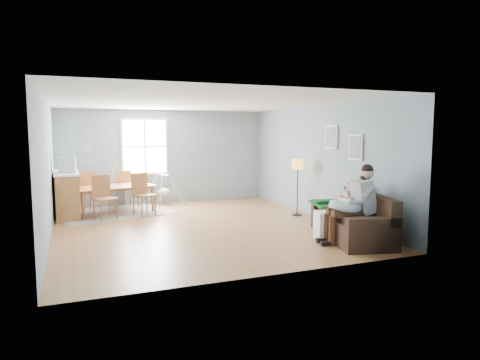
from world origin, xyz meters
name	(u,v)px	position (x,y,z in m)	size (l,w,h in m)	color
room	(198,115)	(0.00, 0.00, 2.42)	(8.40, 9.40, 3.90)	#A7773B
window	(145,147)	(-0.60, 3.46, 1.65)	(1.32, 0.08, 1.62)	white
pictures	(343,142)	(2.97, -1.05, 1.85)	(0.05, 1.34, 0.74)	white
wall_plates	(93,141)	(-2.00, 3.47, 1.83)	(0.67, 0.02, 0.66)	#8DA1AA
sofa	(354,222)	(2.51, -2.13, 0.32)	(1.47, 2.37, 0.89)	black
green_throw	(337,204)	(2.61, -1.40, 0.57)	(1.01, 0.87, 0.04)	#155C18
beige_pillow	(355,193)	(2.88, -1.63, 0.80)	(0.14, 0.50, 0.50)	tan
father	(354,201)	(2.30, -2.40, 0.78)	(1.11, 0.61, 1.48)	gray
nursing_pillow	(345,206)	(2.14, -2.36, 0.70)	(0.61, 0.61, 0.17)	silver
infant	(344,202)	(2.14, -2.32, 0.78)	(0.17, 0.40, 0.14)	white
toddler	(347,198)	(2.49, -1.91, 0.76)	(0.61, 0.40, 0.91)	white
floor_lamp	(298,169)	(2.63, 0.34, 1.16)	(0.28, 0.28, 1.40)	black
storage_cube	(328,226)	(2.00, -2.01, 0.27)	(0.58, 0.54, 0.54)	white
rug	(114,213)	(-1.60, 2.31, 0.01)	(2.74, 2.08, 0.01)	gray
dining_table	(114,200)	(-1.60, 2.31, 0.35)	(1.98, 1.11, 0.70)	#975631
chair_sw	(103,194)	(-1.90, 1.53, 0.61)	(0.61, 0.61, 1.05)	brown
chair_se	(142,191)	(-0.95, 1.80, 0.61)	(0.62, 0.62, 1.05)	brown
chair_nw	(85,188)	(-2.26, 2.82, 0.62)	(0.56, 0.56, 1.07)	brown
chair_ne	(122,186)	(-1.30, 3.10, 0.59)	(0.59, 0.59, 1.02)	brown
counter	(67,193)	(-2.70, 2.47, 0.55)	(0.63, 1.97, 1.09)	#975631
monitor	(67,165)	(-2.67, 2.10, 1.28)	(0.41, 0.39, 0.37)	#B3B2B8
baby_swing	(164,191)	(-0.13, 3.10, 0.39)	(1.08, 1.09, 0.87)	#B3B2B8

